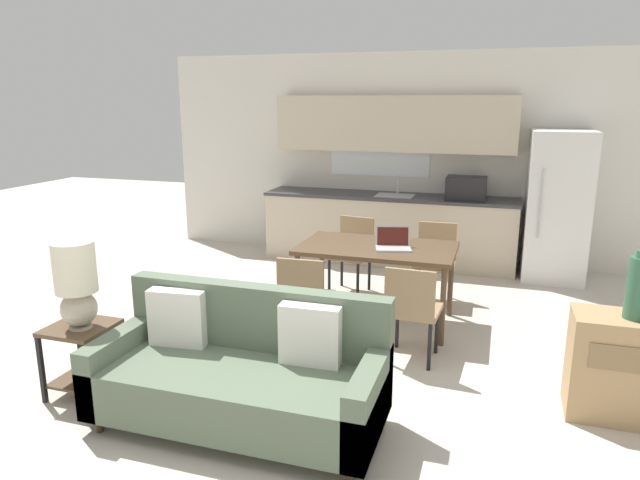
# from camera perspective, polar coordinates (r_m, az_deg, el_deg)

# --- Properties ---
(ground_plane) EXTENTS (20.00, 20.00, 0.00)m
(ground_plane) POSITION_cam_1_polar(r_m,az_deg,el_deg) (3.87, -6.51, -19.16)
(ground_plane) COLOR beige
(wall_back) EXTENTS (6.40, 0.07, 2.70)m
(wall_back) POSITION_cam_1_polar(r_m,az_deg,el_deg) (7.73, 7.51, 8.21)
(wall_back) COLOR silver
(wall_back) RESTS_ON ground_plane
(kitchen_counter) EXTENTS (3.25, 0.65, 2.15)m
(kitchen_counter) POSITION_cam_1_polar(r_m,az_deg,el_deg) (7.50, 7.12, 4.11)
(kitchen_counter) COLOR beige
(kitchen_counter) RESTS_ON ground_plane
(refrigerator) EXTENTS (0.69, 0.78, 1.76)m
(refrigerator) POSITION_cam_1_polar(r_m,az_deg,el_deg) (7.28, 22.63, 3.14)
(refrigerator) COLOR white
(refrigerator) RESTS_ON ground_plane
(dining_table) EXTENTS (1.46, 0.87, 0.76)m
(dining_table) POSITION_cam_1_polar(r_m,az_deg,el_deg) (5.42, 5.73, -1.29)
(dining_table) COLOR brown
(dining_table) RESTS_ON ground_plane
(couch) EXTENTS (1.88, 0.80, 0.88)m
(couch) POSITION_cam_1_polar(r_m,az_deg,el_deg) (3.90, -7.74, -13.09)
(couch) COLOR #3D2D1E
(couch) RESTS_ON ground_plane
(side_table) EXTENTS (0.43, 0.43, 0.53)m
(side_table) POSITION_cam_1_polar(r_m,az_deg,el_deg) (4.52, -22.68, -9.98)
(side_table) COLOR brown
(side_table) RESTS_ON ground_plane
(table_lamp) EXTENTS (0.29, 0.29, 0.63)m
(table_lamp) POSITION_cam_1_polar(r_m,az_deg,el_deg) (4.30, -23.20, -3.90)
(table_lamp) COLOR #B2A893
(table_lamp) RESTS_ON side_table
(vase) EXTENTS (0.15, 0.15, 0.46)m
(vase) POSITION_cam_1_polar(r_m,az_deg,el_deg) (4.20, 29.26, -4.14)
(vase) COLOR #336047
(vase) RESTS_ON credenza
(dining_chair_far_right) EXTENTS (0.43, 0.43, 0.83)m
(dining_chair_far_right) POSITION_cam_1_polar(r_m,az_deg,el_deg) (6.17, 11.47, -1.73)
(dining_chair_far_right) COLOR #997A56
(dining_chair_far_right) RESTS_ON ground_plane
(dining_chair_near_right) EXTENTS (0.44, 0.44, 0.83)m
(dining_chair_near_right) POSITION_cam_1_polar(r_m,az_deg,el_deg) (4.68, 9.21, -6.68)
(dining_chair_near_right) COLOR #997A56
(dining_chair_near_right) RESTS_ON ground_plane
(dining_chair_near_left) EXTENTS (0.44, 0.44, 0.83)m
(dining_chair_near_left) POSITION_cam_1_polar(r_m,az_deg,el_deg) (4.90, -1.56, -5.56)
(dining_chair_near_left) COLOR #997A56
(dining_chair_near_left) RESTS_ON ground_plane
(dining_chair_far_left) EXTENTS (0.48, 0.48, 0.83)m
(dining_chair_far_left) POSITION_cam_1_polar(r_m,az_deg,el_deg) (6.35, 3.24, -1.02)
(dining_chair_far_left) COLOR #997A56
(dining_chair_far_left) RESTS_ON ground_plane
(laptop) EXTENTS (0.37, 0.33, 0.20)m
(laptop) POSITION_cam_1_polar(r_m,az_deg,el_deg) (5.33, 7.32, -0.31)
(laptop) COLOR #B7BABC
(laptop) RESTS_ON dining_table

